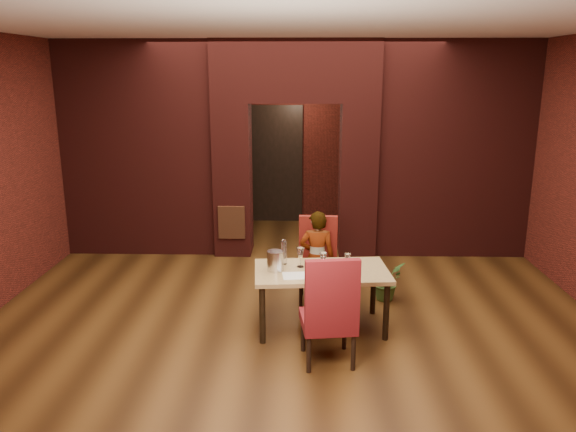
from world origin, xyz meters
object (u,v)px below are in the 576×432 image
(wine_glass_b, at_px, (323,262))
(wine_bucket, at_px, (275,261))
(person_seated, at_px, (317,258))
(wine_glass_a, at_px, (300,257))
(chair_near, at_px, (328,308))
(water_bottle, at_px, (284,252))
(wine_glass_c, at_px, (348,262))
(potted_plant, at_px, (386,281))
(dining_table, at_px, (321,299))
(chair_far, at_px, (318,261))

(wine_glass_b, distance_m, wine_bucket, 0.51)
(person_seated, height_order, wine_glass_a, person_seated)
(chair_near, bearing_deg, water_bottle, -70.79)
(wine_glass_c, bearing_deg, wine_glass_a, 170.94)
(person_seated, height_order, potted_plant, person_seated)
(dining_table, xyz_separation_m, wine_glass_b, (0.01, -0.04, 0.44))
(chair_near, relative_size, water_bottle, 3.94)
(dining_table, bearing_deg, person_seated, 88.09)
(person_seated, height_order, water_bottle, person_seated)
(chair_far, relative_size, water_bottle, 3.69)
(chair_near, xyz_separation_m, wine_bucket, (-0.54, 0.69, 0.23))
(wine_bucket, bearing_deg, dining_table, 4.32)
(water_bottle, relative_size, potted_plant, 0.59)
(wine_glass_b, height_order, wine_bucket, wine_bucket)
(wine_glass_a, xyz_separation_m, potted_plant, (1.05, 0.73, -0.55))
(chair_far, distance_m, wine_glass_c, 0.81)
(chair_far, relative_size, person_seated, 0.89)
(person_seated, relative_size, potted_plant, 2.45)
(dining_table, distance_m, chair_far, 0.74)
(wine_glass_c, distance_m, potted_plant, 1.11)
(wine_glass_a, bearing_deg, chair_near, -71.83)
(person_seated, bearing_deg, wine_glass_a, 73.26)
(dining_table, xyz_separation_m, chair_near, (0.04, -0.73, 0.22))
(dining_table, bearing_deg, wine_glass_a, 154.77)
(wine_glass_c, height_order, wine_bucket, wine_bucket)
(dining_table, height_order, chair_far, chair_far)
(water_bottle, height_order, potted_plant, water_bottle)
(chair_near, bearing_deg, chair_far, -94.82)
(person_seated, bearing_deg, wine_bucket, 58.58)
(water_bottle, bearing_deg, wine_bucket, -111.25)
(person_seated, height_order, wine_glass_c, person_seated)
(chair_far, height_order, chair_near, chair_near)
(wine_glass_c, distance_m, wine_bucket, 0.78)
(dining_table, xyz_separation_m, wine_glass_c, (0.28, 0.01, 0.43))
(chair_far, distance_m, person_seated, 0.08)
(chair_near, height_order, wine_glass_c, chair_near)
(dining_table, height_order, wine_glass_a, wine_glass_a)
(chair_far, xyz_separation_m, potted_plant, (0.84, 0.10, -0.28))
(wine_glass_b, bearing_deg, wine_bucket, -179.88)
(wine_bucket, bearing_deg, chair_far, 57.65)
(wine_glass_c, relative_size, wine_bucket, 0.83)
(chair_near, distance_m, potted_plant, 1.76)
(chair_far, distance_m, potted_plant, 0.89)
(water_bottle, bearing_deg, wine_glass_a, -27.15)
(wine_glass_a, bearing_deg, wine_glass_c, -9.06)
(wine_bucket, xyz_separation_m, potted_plant, (1.32, 0.85, -0.55))
(potted_plant, bearing_deg, person_seated, -170.42)
(dining_table, distance_m, person_seated, 0.71)
(chair_near, height_order, water_bottle, chair_near)
(water_bottle, bearing_deg, wine_glass_c, -14.22)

